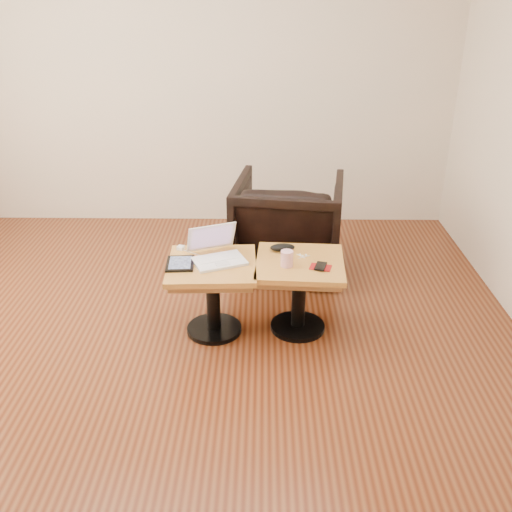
{
  "coord_description": "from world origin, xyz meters",
  "views": [
    {
      "loc": [
        0.55,
        -2.91,
        2.06
      ],
      "look_at": [
        0.51,
        0.26,
        0.55
      ],
      "focal_mm": 40.0,
      "sensor_mm": 36.0,
      "label": 1
    }
  ],
  "objects_px": {
    "side_table_left": "(212,281)",
    "armchair": "(288,225)",
    "striped_cup": "(287,259)",
    "side_table_right": "(299,279)",
    "laptop": "(217,253)"
  },
  "relations": [
    {
      "from": "armchair",
      "to": "side_table_right",
      "type": "bearing_deg",
      "value": 100.4
    },
    {
      "from": "side_table_right",
      "to": "laptop",
      "type": "distance_m",
      "value": 0.55
    },
    {
      "from": "laptop",
      "to": "striped_cup",
      "type": "xyz_separation_m",
      "value": [
        0.44,
        -0.09,
        0.01
      ]
    },
    {
      "from": "side_table_left",
      "to": "armchair",
      "type": "bearing_deg",
      "value": 58.83
    },
    {
      "from": "side_table_right",
      "to": "armchair",
      "type": "distance_m",
      "value": 0.9
    },
    {
      "from": "side_table_right",
      "to": "side_table_left",
      "type": "bearing_deg",
      "value": -172.8
    },
    {
      "from": "side_table_left",
      "to": "armchair",
      "type": "height_order",
      "value": "armchair"
    },
    {
      "from": "armchair",
      "to": "striped_cup",
      "type": "bearing_deg",
      "value": 95.17
    },
    {
      "from": "striped_cup",
      "to": "side_table_left",
      "type": "bearing_deg",
      "value": 175.87
    },
    {
      "from": "side_table_right",
      "to": "laptop",
      "type": "xyz_separation_m",
      "value": [
        -0.52,
        0.02,
        0.17
      ]
    },
    {
      "from": "side_table_left",
      "to": "laptop",
      "type": "relative_size",
      "value": 1.41
    },
    {
      "from": "striped_cup",
      "to": "armchair",
      "type": "distance_m",
      "value": 0.98
    },
    {
      "from": "side_table_left",
      "to": "side_table_right",
      "type": "height_order",
      "value": "same"
    },
    {
      "from": "side_table_left",
      "to": "laptop",
      "type": "distance_m",
      "value": 0.18
    },
    {
      "from": "side_table_left",
      "to": "side_table_right",
      "type": "xyz_separation_m",
      "value": [
        0.55,
        0.04,
        0.0
      ]
    }
  ]
}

